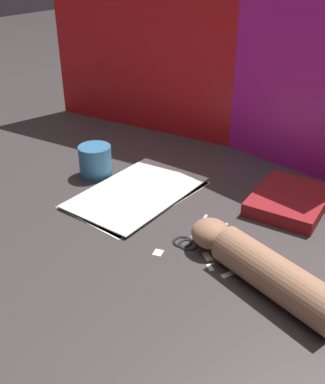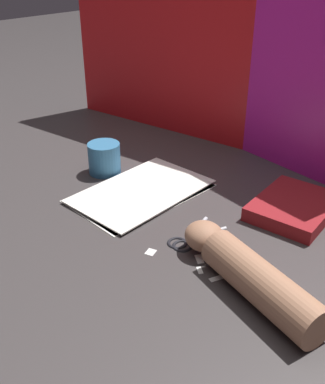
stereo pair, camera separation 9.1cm
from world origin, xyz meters
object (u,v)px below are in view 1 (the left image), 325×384
Objects in this scene: scissors at (193,236)px; mug at (95,161)px; hand_forearm at (261,267)px; book_closed at (290,200)px; paper_stack at (137,193)px.

mug is (-0.37, 0.10, 0.04)m from scissors.
hand_forearm is at bearing -16.58° from scissors.
mug reaches higher than scissors.
book_closed is 0.27m from scissors.
scissors reaches higher than paper_stack.
hand_forearm is at bearing -18.69° from paper_stack.
scissors is at bearing -15.30° from mug.
scissors is at bearing -115.49° from book_closed.
hand_forearm is (0.18, -0.05, 0.03)m from scissors.
scissors is 0.43× the size of hand_forearm.
book_closed is 0.30m from hand_forearm.
book_closed is at bearing 64.51° from scissors.
mug reaches higher than hand_forearm.
book_closed is (0.33, 0.17, 0.01)m from paper_stack.
scissors is (-0.12, -0.25, -0.01)m from book_closed.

